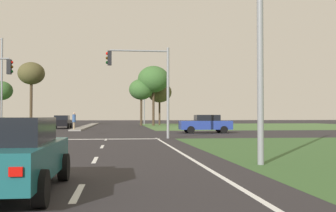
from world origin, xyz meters
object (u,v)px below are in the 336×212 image
(car_blue_near, at_px, (206,124))
(pedestrian_at_median, at_px, (74,119))
(street_lamp_fourth, at_px, (145,96))
(treeline_fourth, at_px, (31,74))
(treeline_seventh, at_px, (160,92))
(treeline_fifth, at_px, (141,90))
(treeline_third, at_px, (1,91))
(car_black_second, at_px, (62,122))
(street_lamp_third, at_px, (0,79))
(car_teal_third, at_px, (9,154))
(treeline_sixth, at_px, (153,79))
(traffic_signal_near_right, at_px, (147,76))

(car_blue_near, bearing_deg, pedestrian_at_median, 60.77)
(car_blue_near, distance_m, street_lamp_fourth, 35.61)
(car_blue_near, bearing_deg, treeline_fourth, 36.04)
(pedestrian_at_median, height_order, treeline_seventh, treeline_seventh)
(car_blue_near, distance_m, treeline_seventh, 30.38)
(street_lamp_fourth, bearing_deg, car_blue_near, -85.10)
(treeline_fifth, height_order, treeline_seventh, treeline_fifth)
(pedestrian_at_median, xyz_separation_m, treeline_third, (-13.47, 23.09, 4.15))
(car_blue_near, relative_size, treeline_third, 0.67)
(car_black_second, relative_size, treeline_fourth, 0.43)
(street_lamp_third, distance_m, treeline_seventh, 26.55)
(pedestrian_at_median, distance_m, treeline_fifth, 21.92)
(car_teal_third, relative_size, treeline_seventh, 0.64)
(street_lamp_third, distance_m, treeline_fourth, 16.48)
(treeline_third, bearing_deg, pedestrian_at_median, -59.73)
(car_blue_near, relative_size, street_lamp_third, 0.45)
(treeline_fourth, distance_m, treeline_sixth, 18.61)
(street_lamp_fourth, bearing_deg, car_black_second, -118.07)
(car_teal_third, distance_m, treeline_sixth, 53.99)
(street_lamp_fourth, relative_size, treeline_fifth, 1.22)
(car_black_second, distance_m, treeline_fifth, 16.79)
(pedestrian_at_median, bearing_deg, street_lamp_third, 128.76)
(street_lamp_third, bearing_deg, treeline_fourth, 90.15)
(street_lamp_fourth, distance_m, treeline_sixth, 8.98)
(pedestrian_at_median, distance_m, treeline_sixth, 22.84)
(car_black_second, xyz_separation_m, treeline_sixth, (11.93, 12.40, 6.26))
(treeline_fifth, distance_m, treeline_sixth, 2.42)
(pedestrian_at_median, height_order, treeline_third, treeline_third)
(car_black_second, relative_size, treeline_seventh, 0.60)
(street_lamp_fourth, bearing_deg, treeline_fourth, -159.52)
(treeline_seventh, bearing_deg, traffic_signal_near_right, -97.06)
(traffic_signal_near_right, bearing_deg, street_lamp_fourth, 86.39)
(traffic_signal_near_right, xyz_separation_m, treeline_sixth, (3.40, 34.43, 2.89))
(street_lamp_third, xyz_separation_m, treeline_fourth, (-0.04, 16.33, 2.21))
(car_black_second, distance_m, treeline_third, 19.83)
(car_teal_third, bearing_deg, treeline_sixth, 82.06)
(street_lamp_third, bearing_deg, treeline_third, 105.17)
(car_blue_near, distance_m, treeline_third, 39.53)
(treeline_fifth, relative_size, treeline_sixth, 0.78)
(car_black_second, relative_size, treeline_sixth, 0.46)
(treeline_sixth, bearing_deg, car_black_second, -133.90)
(traffic_signal_near_right, distance_m, treeline_sixth, 34.71)
(treeline_fourth, bearing_deg, street_lamp_fourth, 20.48)
(treeline_fourth, bearing_deg, traffic_signal_near_right, -67.54)
(traffic_signal_near_right, distance_m, pedestrian_at_median, 16.20)
(car_black_second, relative_size, street_lamp_fourth, 0.48)
(street_lamp_third, bearing_deg, traffic_signal_near_right, -53.26)
(car_black_second, bearing_deg, car_teal_third, 96.33)
(traffic_signal_near_right, height_order, treeline_sixth, treeline_sixth)
(car_teal_third, height_order, treeline_third, treeline_third)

